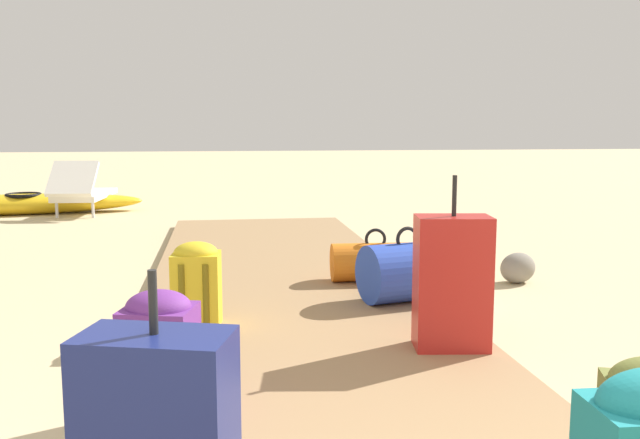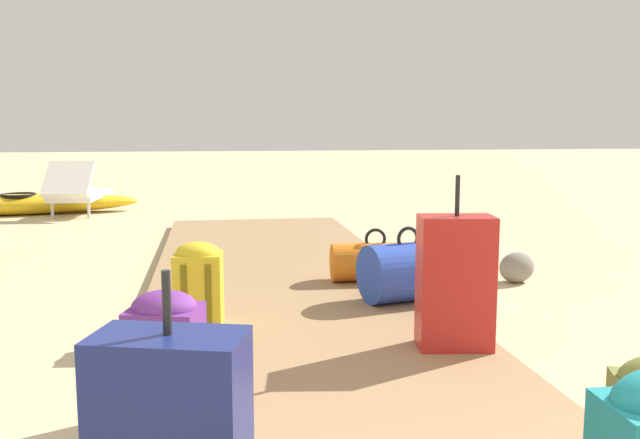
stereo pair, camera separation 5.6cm
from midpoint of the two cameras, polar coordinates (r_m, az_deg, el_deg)
The scene contains 11 objects.
ground_plane at distance 4.01m, azimuth -1.03°, elevation -10.18°, with size 60.00×60.00×0.00m, color #CCB789.
boardwalk at distance 4.75m, azimuth -2.24°, elevation -6.82°, with size 1.97×7.82×0.08m, color #9E7A51.
duffel_bag_orange at distance 5.16m, azimuth 4.97°, elevation -3.54°, with size 0.67×0.32×0.40m.
backpack_purple at distance 2.94m, azimuth -12.77°, elevation -10.25°, with size 0.34×0.32×0.49m.
duffel_bag_blue at distance 4.58m, azimuth 7.61°, elevation -4.37°, with size 0.65×0.51×0.50m.
suitcase_red at distance 3.63m, azimuth 11.45°, elevation -5.20°, with size 0.41×0.28×0.91m.
backpack_yellow at distance 4.03m, azimuth -9.93°, elevation -5.17°, with size 0.29×0.27×0.50m.
lounge_chair at distance 10.16m, azimuth -19.14°, elevation 2.27°, with size 0.71×1.60×0.77m.
kayak at distance 10.47m, azimuth -23.43°, elevation 1.21°, with size 3.30×1.06×0.30m.
rock_right_near at distance 6.17m, azimuth 11.93°, elevation -2.95°, with size 0.38×0.29×0.21m, color #5B5651.
rock_right_mid at distance 5.65m, azimuth 16.52°, elevation -3.91°, with size 0.31×0.22×0.24m, color gray.
Camera 1 is at (-0.46, -0.66, 1.24)m, focal length 38.18 mm.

